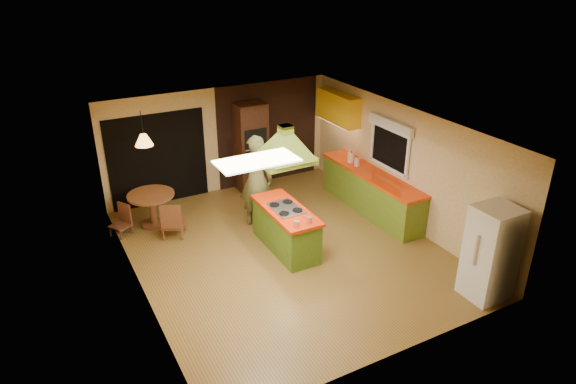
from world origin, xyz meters
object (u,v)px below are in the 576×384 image
wall_oven (251,147)px  refrigerator (491,253)px  kitchen_island (286,228)px  dining_table (152,203)px  canister_large (351,157)px  man (256,181)px

wall_oven → refrigerator: bearing=-74.1°
kitchen_island → wall_oven: 3.02m
kitchen_island → dining_table: kitchen_island is taller
kitchen_island → canister_large: (2.36, 1.28, 0.60)m
kitchen_island → refrigerator: bearing=-51.8°
refrigerator → kitchen_island: bearing=128.3°
refrigerator → dining_table: (-4.24, 5.06, -0.31)m
man → dining_table: 2.23m
man → wall_oven: 1.80m
man → canister_large: man is taller
man → wall_oven: bearing=-91.3°
canister_large → refrigerator: bearing=-91.7°
refrigerator → canister_large: 4.18m
wall_oven → canister_large: bearing=-42.4°
refrigerator → dining_table: bearing=130.6°
canister_large → dining_table: bearing=168.5°
kitchen_island → dining_table: 2.95m
kitchen_island → wall_oven: wall_oven is taller
kitchen_island → dining_table: (-2.01, 2.16, 0.07)m
dining_table → wall_oven: bearing=15.5°
wall_oven → canister_large: (1.76, -1.61, -0.03)m
dining_table → kitchen_island: bearing=-47.1°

